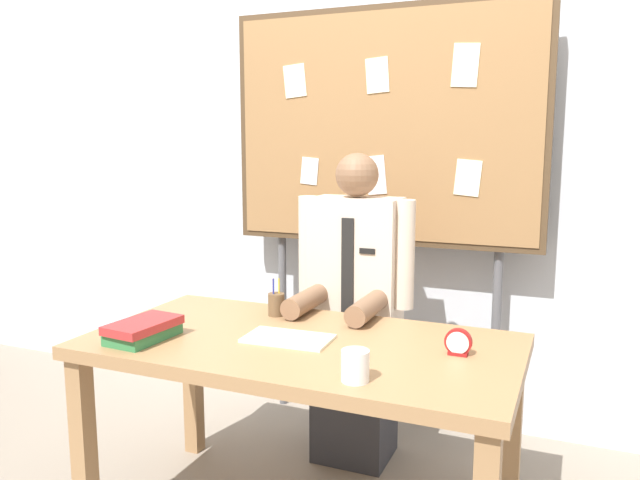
{
  "coord_description": "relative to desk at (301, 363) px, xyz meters",
  "views": [
    {
      "loc": [
        0.93,
        -2.03,
        1.49
      ],
      "look_at": [
        0.0,
        0.18,
        1.11
      ],
      "focal_mm": 35.03,
      "sensor_mm": 36.0,
      "label": 1
    }
  ],
  "objects": [
    {
      "name": "book_stack",
      "position": [
        -0.54,
        -0.23,
        0.13
      ],
      "size": [
        0.19,
        0.29,
        0.08
      ],
      "color": "#337F47",
      "rests_on": "desk"
    },
    {
      "name": "bulletin_board",
      "position": [
        0.0,
        0.98,
        0.86
      ],
      "size": [
        1.59,
        0.09,
        2.14
      ],
      "color": "#4C3823",
      "rests_on": "ground_plane"
    },
    {
      "name": "desk_clock",
      "position": [
        0.57,
        0.06,
        0.13
      ],
      "size": [
        0.09,
        0.04,
        0.09
      ],
      "color": "maroon",
      "rests_on": "desk"
    },
    {
      "name": "pen_holder",
      "position": [
        -0.23,
        0.26,
        0.14
      ],
      "size": [
        0.07,
        0.07,
        0.16
      ],
      "color": "brown",
      "rests_on": "desk"
    },
    {
      "name": "desk",
      "position": [
        0.0,
        0.0,
        0.0
      ],
      "size": [
        1.59,
        0.83,
        0.76
      ],
      "color": "#9E754C",
      "rests_on": "ground_plane"
    },
    {
      "name": "person",
      "position": [
        0.0,
        0.6,
        0.0
      ],
      "size": [
        0.55,
        0.56,
        1.44
      ],
      "color": "#2D2D33",
      "rests_on": "ground_plane"
    },
    {
      "name": "back_wall",
      "position": [
        0.0,
        1.19,
        0.68
      ],
      "size": [
        6.4,
        0.08,
        2.7
      ],
      "primitive_type": "cube",
      "color": "silver",
      "rests_on": "ground_plane"
    },
    {
      "name": "coffee_mug",
      "position": [
        0.32,
        -0.3,
        0.14
      ],
      "size": [
        0.09,
        0.09,
        0.1
      ],
      "primitive_type": "cylinder",
      "color": "white",
      "rests_on": "desk"
    },
    {
      "name": "open_notebook",
      "position": [
        -0.04,
        -0.02,
        0.1
      ],
      "size": [
        0.33,
        0.2,
        0.01
      ],
      "primitive_type": "cube",
      "rotation": [
        0.0,
        0.0,
        0.05
      ],
      "color": "#F4EFCC",
      "rests_on": "desk"
    }
  ]
}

